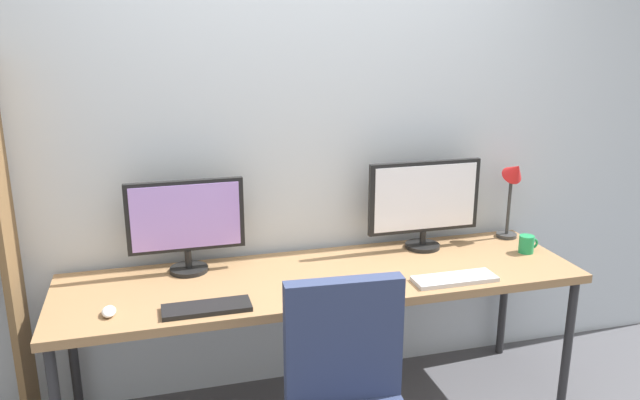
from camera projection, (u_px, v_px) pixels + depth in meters
wall_back at (300, 141)px, 3.16m from camera, size 4.83×0.10×2.60m
desk at (323, 284)px, 2.94m from camera, size 2.43×0.68×0.74m
monitor_left at (186, 221)px, 2.90m from camera, size 0.54×0.18×0.44m
monitor_right at (424, 201)px, 3.21m from camera, size 0.60×0.18×0.46m
desk_lamp at (513, 184)px, 3.33m from camera, size 0.11×0.16×0.45m
keyboard_left at (207, 308)px, 2.57m from camera, size 0.36×0.13×0.02m
keyboard_right at (455, 279)px, 2.86m from camera, size 0.39×0.13×0.02m
mouse_left_side at (109, 311)px, 2.53m from camera, size 0.06×0.10×0.03m
mouse_right_side at (360, 286)px, 2.77m from camera, size 0.06×0.10×0.03m
coffee_mug at (527, 244)px, 3.20m from camera, size 0.11×0.08×0.09m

